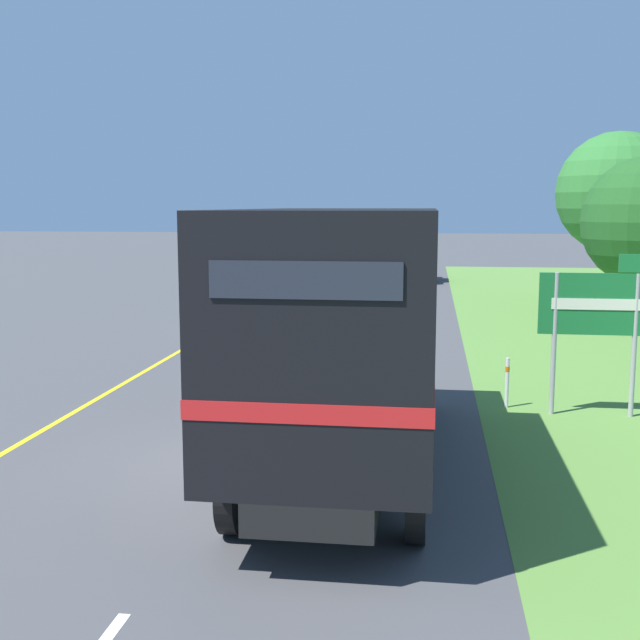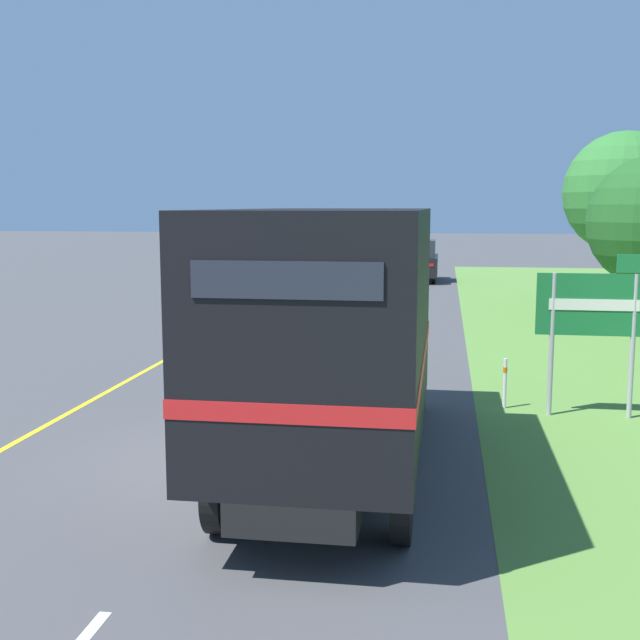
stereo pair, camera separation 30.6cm
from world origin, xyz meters
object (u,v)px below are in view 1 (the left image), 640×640
object	(u,v)px
lead_car_white	(274,295)
delineator_post	(507,381)
horse_trailer_truck	(345,329)
lead_car_black_ahead	(412,261)
highway_sign	(598,311)
roadside_tree_far	(617,193)

from	to	relation	value
lead_car_white	delineator_post	size ratio (longest dim) A/B	4.59
horse_trailer_truck	lead_car_white	world-z (taller)	horse_trailer_truck
lead_car_white	lead_car_black_ahead	distance (m)	16.64
highway_sign	delineator_post	distance (m)	2.10
horse_trailer_truck	lead_car_black_ahead	size ratio (longest dim) A/B	1.92
horse_trailer_truck	roadside_tree_far	xyz separation A→B (m)	(8.07, 20.63, 2.19)
lead_car_black_ahead	horse_trailer_truck	bearing A→B (deg)	-90.45
lead_car_black_ahead	highway_sign	bearing A→B (deg)	-81.36
lead_car_black_ahead	roadside_tree_far	bearing A→B (deg)	-48.37
lead_car_white	roadside_tree_far	distance (m)	14.19
highway_sign	horse_trailer_truck	bearing A→B (deg)	-138.44
roadside_tree_far	delineator_post	world-z (taller)	roadside_tree_far
horse_trailer_truck	roadside_tree_far	distance (m)	22.26
horse_trailer_truck	lead_car_black_ahead	distance (m)	29.47
lead_car_black_ahead	delineator_post	bearing A→B (deg)	-84.59
lead_car_white	lead_car_black_ahead	xyz separation A→B (m)	(3.86, 16.19, -0.00)
horse_trailer_truck	lead_car_white	distance (m)	13.79
horse_trailer_truck	lead_car_black_ahead	bearing A→B (deg)	89.55
roadside_tree_far	delineator_post	xyz separation A→B (m)	(-5.43, -16.59, -3.74)
lead_car_black_ahead	delineator_post	world-z (taller)	lead_car_black_ahead
horse_trailer_truck	highway_sign	world-z (taller)	horse_trailer_truck
delineator_post	lead_car_white	bearing A→B (deg)	124.21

